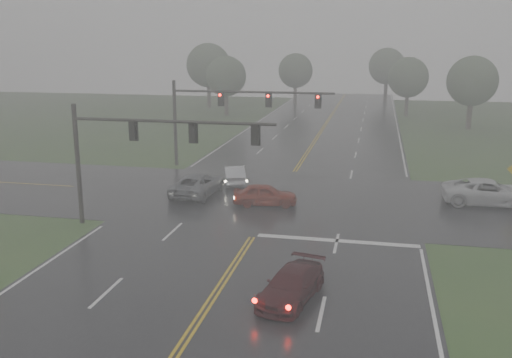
% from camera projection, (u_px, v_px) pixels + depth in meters
% --- Properties ---
extents(main_road, '(18.00, 160.00, 0.02)m').
position_uv_depth(main_road, '(272.00, 207.00, 36.26)').
color(main_road, black).
rests_on(main_road, ground).
extents(cross_street, '(120.00, 14.00, 0.02)m').
position_uv_depth(cross_street, '(278.00, 198.00, 38.16)').
color(cross_street, black).
rests_on(cross_street, ground).
extents(stop_bar, '(8.50, 0.50, 0.01)m').
position_uv_depth(stop_bar, '(337.00, 241.00, 30.03)').
color(stop_bar, silver).
rests_on(stop_bar, ground).
extents(sedan_maroon, '(2.70, 4.65, 1.27)m').
position_uv_depth(sedan_maroon, '(291.00, 300.00, 23.24)').
color(sedan_maroon, black).
rests_on(sedan_maroon, ground).
extents(sedan_red, '(4.28, 2.28, 1.39)m').
position_uv_depth(sedan_red, '(265.00, 205.00, 36.52)').
color(sedan_red, maroon).
rests_on(sedan_red, ground).
extents(sedan_silver, '(2.65, 4.37, 1.36)m').
position_uv_depth(sedan_silver, '(234.00, 184.00, 41.98)').
color(sedan_silver, '#ADAFB5').
rests_on(sedan_silver, ground).
extents(car_grey, '(2.81, 5.47, 1.48)m').
position_uv_depth(car_grey, '(198.00, 195.00, 38.95)').
color(car_grey, '#5A5D62').
rests_on(car_grey, ground).
extents(pickup_white, '(5.88, 2.76, 1.63)m').
position_uv_depth(pickup_white, '(488.00, 205.00, 36.67)').
color(pickup_white, silver).
rests_on(pickup_white, ground).
extents(signal_gantry_near, '(11.54, 0.30, 6.89)m').
position_uv_depth(signal_gantry_near, '(134.00, 143.00, 31.23)').
color(signal_gantry_near, black).
rests_on(signal_gantry_near, ground).
extents(signal_gantry_far, '(13.32, 0.36, 7.10)m').
position_uv_depth(signal_gantry_far, '(223.00, 107.00, 46.31)').
color(signal_gantry_far, black).
rests_on(signal_gantry_far, ground).
extents(tree_nw_a, '(5.60, 5.60, 8.23)m').
position_uv_depth(tree_nw_a, '(226.00, 76.00, 79.06)').
color(tree_nw_a, '#31271F').
rests_on(tree_nw_a, ground).
extents(tree_ne_a, '(5.50, 5.50, 8.08)m').
position_uv_depth(tree_ne_a, '(408.00, 78.00, 77.98)').
color(tree_ne_a, '#31271F').
rests_on(tree_ne_a, ground).
extents(tree_n_mid, '(5.63, 5.63, 8.27)m').
position_uv_depth(tree_n_mid, '(296.00, 71.00, 92.95)').
color(tree_n_mid, '#31271F').
rests_on(tree_n_mid, ground).
extents(tree_e_near, '(5.84, 5.84, 8.58)m').
position_uv_depth(tree_e_near, '(472.00, 81.00, 66.51)').
color(tree_e_near, '#31271F').
rests_on(tree_e_near, ground).
extents(tree_nw_b, '(6.75, 6.75, 9.91)m').
position_uv_depth(tree_nw_b, '(208.00, 65.00, 87.65)').
color(tree_nw_b, '#31271F').
rests_on(tree_nw_b, ground).
extents(tree_n_far, '(6.17, 6.17, 9.07)m').
position_uv_depth(tree_n_far, '(387.00, 66.00, 97.02)').
color(tree_n_far, '#31271F').
rests_on(tree_n_far, ground).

